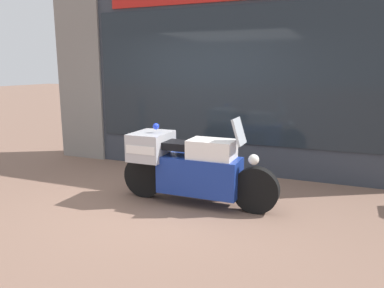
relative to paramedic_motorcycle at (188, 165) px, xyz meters
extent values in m
plane|color=#7A5B4C|center=(-0.33, -0.13, -0.54)|extent=(60.00, 60.00, 0.00)
cube|color=#333842|center=(-0.33, 1.87, 1.11)|extent=(6.52, 0.40, 3.30)
cube|color=gray|center=(-3.07, 1.89, 1.11)|extent=(1.02, 0.55, 3.30)
cube|color=#1E262D|center=(0.15, 1.65, 1.16)|extent=(5.26, 0.02, 2.30)
cube|color=slate|center=(0.11, 1.88, -0.27)|extent=(5.04, 0.30, 0.55)
cube|color=silver|center=(0.11, 2.02, 0.68)|extent=(5.04, 0.02, 1.38)
cube|color=beige|center=(0.11, 1.88, 1.36)|extent=(5.04, 0.30, 0.02)
cube|color=maroon|center=(-1.80, 1.88, 1.40)|extent=(0.18, 0.04, 0.06)
cube|color=navy|center=(-0.84, 1.88, 1.40)|extent=(0.18, 0.04, 0.06)
cube|color=#B7B2A8|center=(0.11, 1.88, 1.40)|extent=(0.18, 0.04, 0.06)
cube|color=#195623|center=(1.06, 1.88, 1.40)|extent=(0.18, 0.04, 0.06)
cube|color=black|center=(2.02, 1.88, 1.40)|extent=(0.18, 0.04, 0.06)
cube|color=white|center=(-1.07, 1.81, 0.14)|extent=(0.19, 0.02, 0.27)
cube|color=orange|center=(1.29, 1.81, 0.14)|extent=(0.19, 0.02, 0.27)
cylinder|color=black|center=(0.94, 0.00, -0.24)|extent=(0.60, 0.14, 0.60)
cylinder|color=black|center=(-0.68, 0.00, -0.24)|extent=(0.60, 0.14, 0.60)
cube|color=navy|center=(0.17, 0.00, -0.13)|extent=(1.11, 0.45, 0.50)
cube|color=white|center=(0.34, 0.00, 0.23)|extent=(0.60, 0.41, 0.28)
cube|color=black|center=(-0.08, 0.00, 0.26)|extent=(0.64, 0.34, 0.10)
cube|color=#B7B7BC|center=(-0.56, 0.00, 0.22)|extent=(0.48, 0.62, 0.38)
cube|color=white|center=(-0.56, 0.00, 0.22)|extent=(0.43, 0.63, 0.11)
cube|color=#B2BCC6|center=(0.70, 0.00, 0.51)|extent=(0.13, 0.32, 0.34)
sphere|color=white|center=(0.90, 0.00, 0.16)|extent=(0.14, 0.14, 0.14)
sphere|color=blue|center=(-0.48, 0.00, 0.50)|extent=(0.09, 0.09, 0.09)
camera|label=1|loc=(1.93, -4.55, 1.30)|focal=35.00mm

